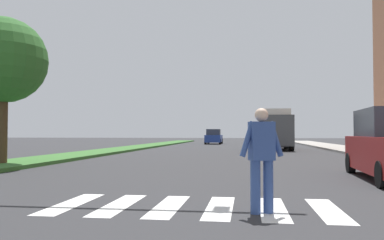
{
  "coord_description": "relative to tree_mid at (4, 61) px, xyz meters",
  "views": [
    {
      "loc": [
        0.91,
        1.02,
        1.29
      ],
      "look_at": [
        -1.59,
        19.22,
        1.88
      ],
      "focal_mm": 37.12,
      "sensor_mm": 36.0,
      "label": 1
    }
  ],
  "objects": [
    {
      "name": "ground_plane",
      "position": [
        8.28,
        15.03,
        -4.05
      ],
      "size": [
        140.0,
        140.0,
        0.0
      ],
      "primitive_type": "plane",
      "color": "#2D2D30"
    },
    {
      "name": "crosswalk",
      "position": [
        8.28,
        -7.06,
        -4.05
      ],
      "size": [
        4.95,
        2.2,
        0.01
      ],
      "color": "silver",
      "rests_on": "ground_plane"
    },
    {
      "name": "median_strip",
      "position": [
        0.13,
        13.03,
        -3.98
      ],
      "size": [
        2.56,
        64.0,
        0.15
      ],
      "primitive_type": "cube",
      "color": "#386B2D",
      "rests_on": "ground_plane"
    },
    {
      "name": "tree_mid",
      "position": [
        0.0,
        0.0,
        0.0
      ],
      "size": [
        3.27,
        3.27,
        5.57
      ],
      "color": "#4C3823",
      "rests_on": "median_strip"
    },
    {
      "name": "sidewalk_right",
      "position": [
        16.57,
        13.03,
        -3.98
      ],
      "size": [
        3.0,
        64.0,
        0.15
      ],
      "primitive_type": "cube",
      "color": "#9E9991",
      "rests_on": "ground_plane"
    },
    {
      "name": "traffic_light_gantry",
      "position": [
        3.82,
        -4.92,
        0.32
      ],
      "size": [
        9.16,
        0.3,
        6.0
      ],
      "color": "gold",
      "rests_on": "median_strip"
    },
    {
      "name": "pedestrian_performer",
      "position": [
        9.44,
        -7.48,
        -3.12
      ],
      "size": [
        0.73,
        0.36,
        1.69
      ],
      "color": "#334C8C",
      "rests_on": "ground_plane"
    },
    {
      "name": "sedan_midblock",
      "position": [
        11.57,
        17.47,
        -3.24
      ],
      "size": [
        1.8,
        4.17,
        1.76
      ],
      "color": "#474C51",
      "rests_on": "ground_plane"
    },
    {
      "name": "sedan_distant",
      "position": [
        5.47,
        31.7,
        -3.26
      ],
      "size": [
        1.84,
        4.35,
        1.71
      ],
      "color": "navy",
      "rests_on": "ground_plane"
    },
    {
      "name": "truck_box_delivery",
      "position": [
        11.34,
        17.25,
        -2.42
      ],
      "size": [
        2.4,
        6.2,
        3.1
      ],
      "color": "#474C51",
      "rests_on": "ground_plane"
    }
  ]
}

